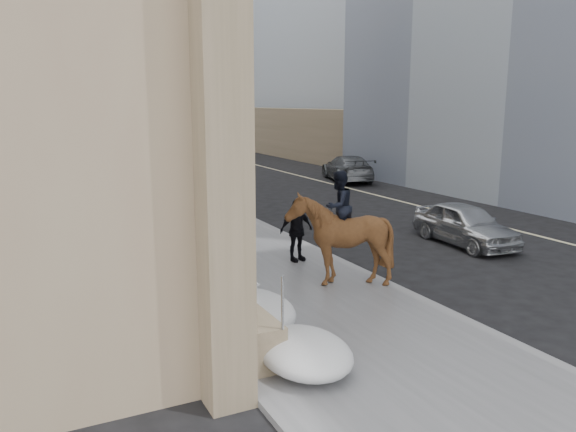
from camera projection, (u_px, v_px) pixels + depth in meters
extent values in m
plane|color=black|center=(319.00, 321.00, 11.80)|extent=(140.00, 140.00, 0.00)
cube|color=#5A5A5C|center=(186.00, 226.00, 20.58)|extent=(5.00, 80.00, 0.12)
cube|color=slate|center=(252.00, 219.00, 21.72)|extent=(0.24, 80.00, 0.12)
cube|color=#BFB78C|center=(414.00, 205.00, 25.13)|extent=(0.15, 70.00, 0.01)
cube|color=#937A60|center=(2.00, 1.00, 25.31)|extent=(5.00, 44.00, 18.00)
cube|color=#706348|center=(86.00, 184.00, 28.33)|extent=(1.10, 44.00, 0.90)
cylinder|color=silver|center=(95.00, 166.00, 28.34)|extent=(0.06, 42.00, 0.06)
cube|color=black|center=(90.00, 116.00, 21.27)|extent=(0.20, 2.20, 4.50)
cube|color=#706348|center=(499.00, 155.00, 26.90)|extent=(2.00, 80.00, 4.00)
cube|color=slate|center=(92.00, 17.00, 63.51)|extent=(30.00, 12.00, 28.00)
cylinder|color=#2D2D30|center=(221.00, 114.00, 24.57)|extent=(0.18, 0.18, 8.00)
cube|color=#2D2D30|center=(201.00, 20.00, 23.45)|extent=(1.60, 0.15, 0.12)
cylinder|color=#2D2D30|center=(185.00, 22.00, 23.18)|extent=(0.24, 0.24, 0.30)
cylinder|color=#2D2D30|center=(132.00, 109.00, 42.16)|extent=(0.18, 0.18, 8.00)
cube|color=#2D2D30|center=(118.00, 55.00, 41.04)|extent=(1.60, 0.15, 0.12)
cylinder|color=#2D2D30|center=(108.00, 57.00, 40.77)|extent=(0.24, 0.24, 0.30)
cylinder|color=#2D2D30|center=(176.00, 129.00, 31.85)|extent=(0.20, 0.20, 6.00)
cylinder|color=#2D2D30|center=(138.00, 78.00, 30.43)|extent=(4.00, 0.16, 0.16)
imported|color=black|center=(110.00, 87.00, 29.88)|extent=(0.18, 0.22, 1.10)
ellipsoid|color=silver|center=(255.00, 311.00, 11.08)|extent=(1.50, 2.10, 0.68)
ellipsoid|color=silver|center=(197.00, 260.00, 14.62)|extent=(1.60, 2.20, 0.72)
ellipsoid|color=silver|center=(157.00, 231.00, 18.10)|extent=(1.40, 2.00, 0.64)
ellipsoid|color=silver|center=(137.00, 208.00, 21.67)|extent=(1.70, 2.30, 0.76)
ellipsoid|color=silver|center=(116.00, 194.00, 25.16)|extent=(1.50, 2.10, 0.66)
imported|color=#462B15|center=(229.00, 223.00, 15.42)|extent=(1.46, 2.77, 2.26)
imported|color=black|center=(227.00, 194.00, 15.40)|extent=(0.67, 0.47, 1.72)
imported|color=#432713|center=(340.00, 239.00, 13.57)|extent=(2.48, 2.61, 2.28)
imported|color=black|center=(337.00, 206.00, 13.54)|extent=(1.02, 0.92, 1.72)
imported|color=black|center=(296.00, 230.00, 15.67)|extent=(1.08, 0.54, 1.77)
imported|color=#ACB0B4|center=(465.00, 224.00, 18.00)|extent=(1.87, 4.07, 1.35)
imported|color=#5A5D61|center=(347.00, 168.00, 32.60)|extent=(3.44, 5.52, 1.49)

